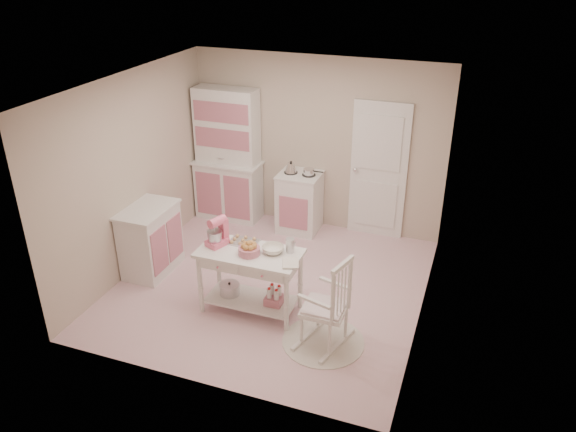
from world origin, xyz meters
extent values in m
plane|color=pink|center=(0.00, 0.00, 0.00)|extent=(3.80, 3.80, 0.00)
cube|color=white|center=(0.00, 0.00, 2.60)|extent=(3.80, 3.80, 0.04)
cube|color=beige|center=(0.00, 1.90, 1.30)|extent=(3.80, 0.04, 2.60)
cube|color=beige|center=(0.00, -1.90, 1.30)|extent=(3.80, 0.04, 2.60)
cube|color=beige|center=(-1.90, 0.00, 1.30)|extent=(0.04, 3.80, 2.60)
cube|color=beige|center=(1.90, 0.00, 1.30)|extent=(0.04, 3.80, 2.60)
cube|color=white|center=(0.95, 1.87, 1.02)|extent=(0.82, 0.05, 2.04)
cube|color=white|center=(-1.37, 1.66, 1.04)|extent=(1.06, 0.50, 2.08)
cube|color=white|center=(-0.17, 1.61, 0.46)|extent=(0.62, 0.57, 0.92)
cube|color=white|center=(-1.63, -0.19, 0.46)|extent=(0.54, 0.84, 0.92)
cylinder|color=white|center=(0.97, -0.86, 0.01)|extent=(0.92, 0.92, 0.01)
cube|color=white|center=(0.97, -0.86, 0.55)|extent=(0.66, 0.82, 1.10)
cube|color=white|center=(-0.03, -0.57, 0.40)|extent=(1.20, 0.60, 0.80)
cube|color=pink|center=(-0.45, -0.55, 0.97)|extent=(0.29, 0.33, 0.34)
cube|color=silver|center=(-0.18, -0.39, 0.81)|extent=(0.34, 0.24, 0.02)
cylinder|color=#C37083|center=(-0.01, -0.62, 0.85)|extent=(0.25, 0.25, 0.09)
imported|color=white|center=(0.23, -0.49, 0.84)|extent=(0.26, 0.26, 0.08)
cylinder|color=silver|center=(0.41, -0.41, 0.89)|extent=(0.10, 0.10, 0.17)
imported|color=white|center=(0.42, -0.69, 0.81)|extent=(0.25, 0.29, 0.02)
camera|label=1|loc=(2.30, -5.67, 4.03)|focal=35.00mm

